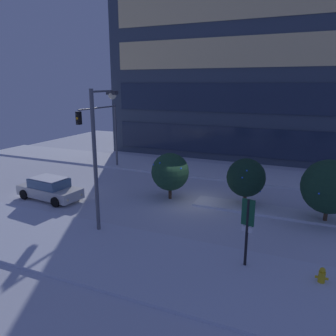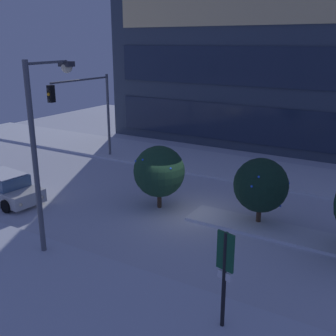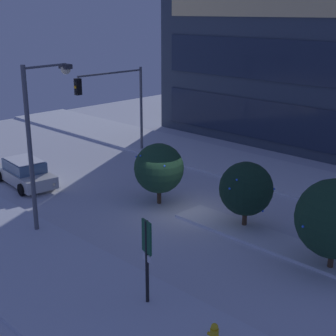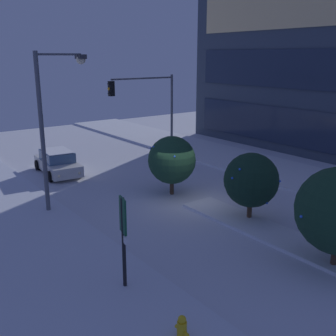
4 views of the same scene
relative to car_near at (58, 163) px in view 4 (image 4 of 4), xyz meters
The scene contains 11 objects.
ground 9.53m from the car_near, 20.47° to the left, with size 52.00×52.00×0.00m, color silver.
curb_strip_near 10.11m from the car_near, 28.03° to the right, with size 52.00×5.20×0.14m, color silver.
curb_strip_far 14.47m from the car_near, 51.98° to the left, with size 52.00×5.20×0.14m, color silver.
median_strip 14.22m from the car_near, 14.21° to the left, with size 9.00×1.80×0.14m, color silver.
car_near is the anchor object (origin of this frame).
traffic_light_corner_far_left 8.11m from the car_near, 95.62° to the left, with size 0.32×5.54×5.82m.
street_lamp_arched 7.55m from the car_near, 20.85° to the right, with size 0.64×2.53×7.37m.
fire_hydrant 17.11m from the car_near, 11.87° to the right, with size 0.48×0.26×0.76m.
parking_info_sign 14.26m from the car_near, 14.00° to the right, with size 0.55×0.19×3.08m.
decorated_tree_median 13.00m from the car_near, 17.80° to the left, with size 2.44×2.45×3.09m.
decorated_tree_right_of_median 8.22m from the car_near, 24.20° to the left, with size 2.53×2.53×3.14m.
Camera 4 is at (14.66, -12.45, 7.14)m, focal length 42.91 mm.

